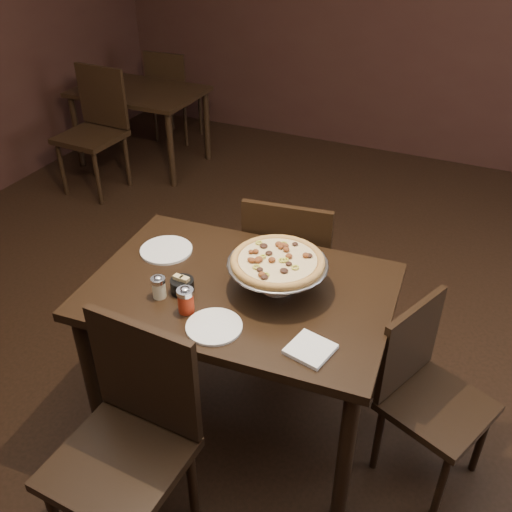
% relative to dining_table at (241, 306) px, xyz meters
% --- Properties ---
extents(room, '(6.04, 7.04, 2.84)m').
position_rel_dining_table_xyz_m(room, '(0.14, 0.05, 0.72)').
color(room, black).
rests_on(room, ground).
extents(dining_table, '(1.32, 0.93, 0.79)m').
position_rel_dining_table_xyz_m(dining_table, '(0.00, 0.00, 0.00)').
color(dining_table, black).
rests_on(dining_table, ground).
extents(background_table, '(1.09, 0.73, 0.68)m').
position_rel_dining_table_xyz_m(background_table, '(-2.13, 2.33, -0.09)').
color(background_table, black).
rests_on(background_table, ground).
extents(pizza_stand, '(0.41, 0.41, 0.17)m').
position_rel_dining_table_xyz_m(pizza_stand, '(0.15, 0.05, 0.24)').
color(pizza_stand, silver).
rests_on(pizza_stand, dining_table).
extents(parmesan_shaker, '(0.06, 0.06, 0.10)m').
position_rel_dining_table_xyz_m(parmesan_shaker, '(-0.27, -0.20, 0.15)').
color(parmesan_shaker, beige).
rests_on(parmesan_shaker, dining_table).
extents(pepper_flake_shaker, '(0.07, 0.07, 0.12)m').
position_rel_dining_table_xyz_m(pepper_flake_shaker, '(-0.12, -0.23, 0.16)').
color(pepper_flake_shaker, maroon).
rests_on(pepper_flake_shaker, dining_table).
extents(packet_caddy, '(0.10, 0.10, 0.08)m').
position_rel_dining_table_xyz_m(packet_caddy, '(-0.20, -0.13, 0.14)').
color(packet_caddy, black).
rests_on(packet_caddy, dining_table).
extents(napkin_stack, '(0.18, 0.18, 0.02)m').
position_rel_dining_table_xyz_m(napkin_stack, '(0.40, -0.24, 0.11)').
color(napkin_stack, white).
rests_on(napkin_stack, dining_table).
extents(plate_left, '(0.24, 0.24, 0.01)m').
position_rel_dining_table_xyz_m(plate_left, '(-0.43, 0.11, 0.11)').
color(plate_left, white).
rests_on(plate_left, dining_table).
extents(plate_near, '(0.22, 0.22, 0.01)m').
position_rel_dining_table_xyz_m(plate_near, '(0.02, -0.27, 0.11)').
color(plate_near, white).
rests_on(plate_near, dining_table).
extents(serving_spatula, '(0.15, 0.15, 0.02)m').
position_rel_dining_table_xyz_m(serving_spatula, '(0.23, 0.04, 0.24)').
color(serving_spatula, silver).
rests_on(serving_spatula, pizza_stand).
extents(chair_far, '(0.50, 0.50, 0.95)m').
position_rel_dining_table_xyz_m(chair_far, '(0.00, 0.59, -0.17)').
color(chair_far, black).
rests_on(chair_far, ground).
extents(chair_near, '(0.47, 0.47, 0.96)m').
position_rel_dining_table_xyz_m(chair_near, '(-0.13, -0.67, -0.16)').
color(chair_near, black).
rests_on(chair_near, ground).
extents(chair_side, '(0.50, 0.50, 0.83)m').
position_rel_dining_table_xyz_m(chair_side, '(0.81, 0.09, -0.23)').
color(chair_side, black).
rests_on(chair_side, ground).
extents(bg_chair_far, '(0.44, 0.44, 0.88)m').
position_rel_dining_table_xyz_m(bg_chair_far, '(-2.16, 2.92, -0.20)').
color(bg_chair_far, black).
rests_on(bg_chair_far, ground).
extents(bg_chair_near, '(0.48, 0.48, 0.99)m').
position_rel_dining_table_xyz_m(bg_chair_near, '(-2.17, 1.76, -0.15)').
color(bg_chair_near, black).
rests_on(bg_chair_near, ground).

